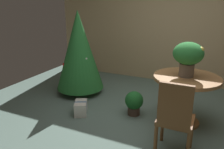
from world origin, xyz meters
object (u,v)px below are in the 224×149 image
wooden_chair_near (175,116)px  holiday_tree (79,50)px  round_dining_table (186,90)px  gift_box_cream (81,108)px  potted_plant (134,102)px  flower_vase (188,55)px

wooden_chair_near → holiday_tree: (-2.11, 1.25, 0.36)m
round_dining_table → holiday_tree: (-2.11, 0.39, 0.35)m
round_dining_table → gift_box_cream: size_ratio=2.72×
round_dining_table → potted_plant: round_dining_table is taller
flower_vase → wooden_chair_near: 1.02m
flower_vase → round_dining_table: bearing=-3.6°
wooden_chair_near → potted_plant: 1.16m
gift_box_cream → potted_plant: size_ratio=0.87×
round_dining_table → holiday_tree: 2.17m
round_dining_table → potted_plant: 0.85m
gift_box_cream → wooden_chair_near: bearing=-15.4°
round_dining_table → wooden_chair_near: bearing=-90.0°
round_dining_table → gift_box_cream: bearing=-164.9°
flower_vase → wooden_chair_near: size_ratio=0.52×
holiday_tree → gift_box_cream: bearing=-57.5°
round_dining_table → wooden_chair_near: 0.87m
round_dining_table → flower_vase: bearing=176.4°
wooden_chair_near → gift_box_cream: bearing=164.6°
potted_plant → round_dining_table: bearing=4.7°
gift_box_cream → holiday_tree: bearing=122.5°
round_dining_table → wooden_chair_near: size_ratio=1.00×
potted_plant → wooden_chair_near: bearing=-45.8°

